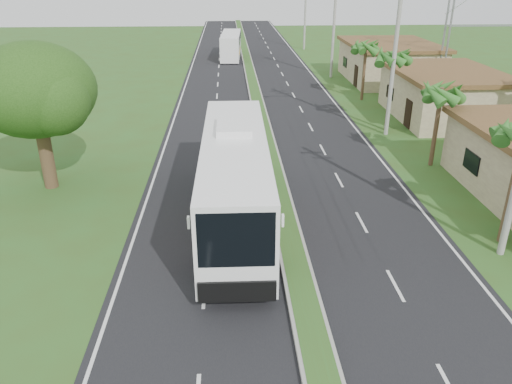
{
  "coord_description": "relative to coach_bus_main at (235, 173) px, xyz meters",
  "views": [
    {
      "loc": [
        -2.48,
        -14.98,
        10.69
      ],
      "look_at": [
        -1.37,
        4.69,
        1.8
      ],
      "focal_mm": 35.0,
      "sensor_mm": 36.0,
      "label": 1
    }
  ],
  "objects": [
    {
      "name": "palm_verge_c",
      "position": [
        11.06,
        13.51,
        2.75
      ],
      "size": [
        2.4,
        2.4,
        5.85
      ],
      "color": "#473321",
      "rests_on": "ground"
    },
    {
      "name": "shop_far",
      "position": [
        16.26,
        30.51,
        -0.44
      ],
      "size": [
        8.6,
        11.6,
        3.82
      ],
      "color": "#9C8869",
      "rests_on": "ground"
    },
    {
      "name": "shop_mid",
      "position": [
        16.26,
        16.51,
        -0.51
      ],
      "size": [
        7.6,
        10.6,
        3.67
      ],
      "color": "#9C8869",
      "rests_on": "ground"
    },
    {
      "name": "utility_pole_c",
      "position": [
        10.76,
        32.51,
        3.31
      ],
      "size": [
        1.6,
        0.28,
        11.0
      ],
      "color": "gray",
      "rests_on": "ground"
    },
    {
      "name": "motorcyclist",
      "position": [
        1.3,
        5.77,
        -1.55
      ],
      "size": [
        1.97,
        1.07,
        2.3
      ],
      "rotation": [
        0.0,
        0.0,
        0.3
      ],
      "color": "black",
      "rests_on": "ground"
    },
    {
      "name": "utility_pole_d",
      "position": [
        10.76,
        52.51,
        3.05
      ],
      "size": [
        1.6,
        0.28,
        10.5
      ],
      "color": "gray",
      "rests_on": "ground"
    },
    {
      "name": "coach_bus_main",
      "position": [
        0.0,
        0.0,
        0.0
      ],
      "size": [
        2.96,
        13.36,
        4.31
      ],
      "rotation": [
        0.0,
        0.0,
        -0.01
      ],
      "color": "white",
      "rests_on": "ground"
    },
    {
      "name": "coach_bus_far",
      "position": [
        0.29,
        45.86,
        -0.64
      ],
      "size": [
        2.82,
        10.57,
        3.05
      ],
      "rotation": [
        0.0,
        0.0,
        -0.05
      ],
      "color": "white",
      "rests_on": "ground"
    },
    {
      "name": "billboard_lattice",
      "position": [
        24.26,
        24.51,
        4.46
      ],
      "size": [
        10.18,
        1.18,
        12.07
      ],
      "color": "gray",
      "rests_on": "ground"
    },
    {
      "name": "palm_verge_d",
      "position": [
        11.56,
        22.51,
        2.18
      ],
      "size": [
        2.4,
        2.4,
        5.25
      ],
      "color": "#473321",
      "rests_on": "ground"
    },
    {
      "name": "median_strip",
      "position": [
        2.26,
        14.51,
        -2.26
      ],
      "size": [
        1.2,
        160.0,
        0.18
      ],
      "color": "gray",
      "rests_on": "ground"
    },
    {
      "name": "lane_edge_left",
      "position": [
        -4.44,
        14.51,
        -2.37
      ],
      "size": [
        0.12,
        160.0,
        0.01
      ],
      "primitive_type": "cube",
      "color": "silver",
      "rests_on": "ground"
    },
    {
      "name": "palm_verge_b",
      "position": [
        11.66,
        6.51,
        1.99
      ],
      "size": [
        2.4,
        2.4,
        5.05
      ],
      "color": "#473321",
      "rests_on": "ground"
    },
    {
      "name": "ground",
      "position": [
        2.26,
        -5.49,
        -2.37
      ],
      "size": [
        180.0,
        180.0,
        0.0
      ],
      "primitive_type": "plane",
      "color": "#36501D",
      "rests_on": "ground"
    },
    {
      "name": "utility_pole_b",
      "position": [
        10.73,
        12.51,
        3.89
      ],
      "size": [
        3.2,
        0.28,
        12.0
      ],
      "color": "gray",
      "rests_on": "ground"
    },
    {
      "name": "road_asphalt",
      "position": [
        2.26,
        14.51,
        -2.36
      ],
      "size": [
        14.0,
        160.0,
        0.02
      ],
      "primitive_type": "cube",
      "color": "black",
      "rests_on": "ground"
    },
    {
      "name": "shade_tree",
      "position": [
        -9.85,
        4.53,
        2.66
      ],
      "size": [
        6.3,
        6.0,
        7.54
      ],
      "color": "#473321",
      "rests_on": "ground"
    },
    {
      "name": "lane_edge_right",
      "position": [
        8.96,
        14.51,
        -2.37
      ],
      "size": [
        0.12,
        160.0,
        0.01
      ],
      "primitive_type": "cube",
      "color": "silver",
      "rests_on": "ground"
    }
  ]
}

